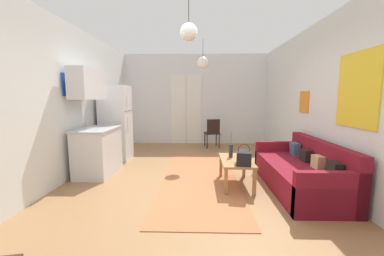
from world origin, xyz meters
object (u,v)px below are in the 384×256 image
object	(u,v)px
bamboo_vase	(231,151)
pendant_lamp_far	(203,63)
coffee_table	(236,163)
handbag	(244,158)
refrigerator	(116,123)
accent_chair	(212,132)
couch	(302,173)
pendant_lamp_near	(189,32)

from	to	relation	value
bamboo_vase	pendant_lamp_far	distance (m)	2.42
coffee_table	pendant_lamp_far	world-z (taller)	pendant_lamp_far
bamboo_vase	handbag	xyz separation A→B (m)	(0.14, -0.42, -0.01)
bamboo_vase	refrigerator	distance (m)	2.90
coffee_table	handbag	xyz separation A→B (m)	(0.07, -0.28, 0.17)
coffee_table	refrigerator	xyz separation A→B (m)	(-2.58, 1.56, 0.49)
pendant_lamp_far	accent_chair	bearing A→B (deg)	75.40
handbag	refrigerator	bearing A→B (deg)	145.28
bamboo_vase	accent_chair	xyz separation A→B (m)	(-0.16, 2.84, -0.09)
handbag	couch	bearing A→B (deg)	8.00
accent_chair	coffee_table	bearing A→B (deg)	84.48
accent_chair	pendant_lamp_near	bearing A→B (deg)	71.44
coffee_table	accent_chair	distance (m)	2.99
coffee_table	couch	bearing A→B (deg)	-7.74
coffee_table	bamboo_vase	bearing A→B (deg)	118.00
handbag	pendant_lamp_near	distance (m)	2.01
bamboo_vase	accent_chair	bearing A→B (deg)	93.15
couch	accent_chair	distance (m)	3.38
coffee_table	bamboo_vase	distance (m)	0.24
accent_chair	pendant_lamp_near	xyz separation A→B (m)	(-0.54, -3.57, 1.87)
refrigerator	pendant_lamp_far	bearing A→B (deg)	6.03
bamboo_vase	handbag	size ratio (longest dim) A/B	1.36
accent_chair	pendant_lamp_near	size ratio (longest dim) A/B	1.46
refrigerator	accent_chair	world-z (taller)	refrigerator
couch	pendant_lamp_far	distance (m)	3.21
pendant_lamp_far	refrigerator	bearing A→B (deg)	-173.97
bamboo_vase	pendant_lamp_near	world-z (taller)	pendant_lamp_near
coffee_table	pendant_lamp_near	size ratio (longest dim) A/B	1.57
pendant_lamp_near	pendant_lamp_far	xyz separation A→B (m)	(0.23, 2.37, -0.07)
coffee_table	bamboo_vase	xyz separation A→B (m)	(-0.07, 0.14, 0.18)
pendant_lamp_near	bamboo_vase	bearing A→B (deg)	46.52
handbag	pendant_lamp_near	bearing A→B (deg)	-159.47
couch	accent_chair	xyz separation A→B (m)	(-1.28, 3.12, 0.22)
bamboo_vase	pendant_lamp_near	bearing A→B (deg)	-133.48
handbag	refrigerator	xyz separation A→B (m)	(-2.65, 1.84, 0.32)
coffee_table	accent_chair	size ratio (longest dim) A/B	1.07
couch	handbag	bearing A→B (deg)	-172.00
couch	handbag	size ratio (longest dim) A/B	6.12
handbag	pendant_lamp_far	world-z (taller)	pendant_lamp_far
couch	pendant_lamp_far	size ratio (longest dim) A/B	3.01
handbag	pendant_lamp_far	bearing A→B (deg)	106.65
handbag	pendant_lamp_near	world-z (taller)	pendant_lamp_near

